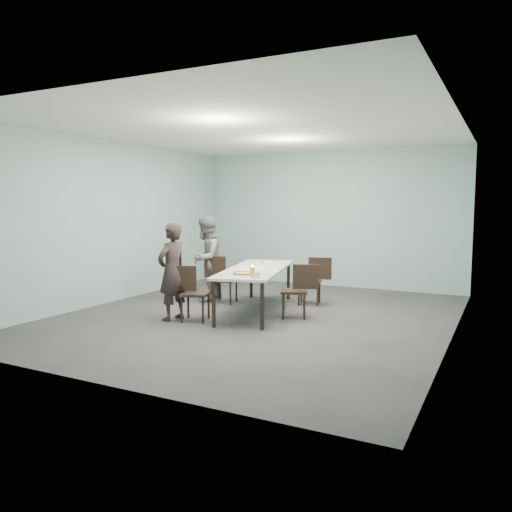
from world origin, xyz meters
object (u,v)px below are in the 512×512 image
at_px(chair_near_right, 299,287).
at_px(diner_near, 172,271).
at_px(pizza, 243,274).
at_px(tealight, 252,267).
at_px(chair_near_left, 190,289).
at_px(diner_far, 206,259).
at_px(side_plate, 251,273).
at_px(table, 256,271).
at_px(chair_far_left, 221,276).
at_px(amber_tumbler, 263,262).
at_px(chair_far_right, 314,277).
at_px(water_tumbler, 257,275).
at_px(beer_glass, 252,273).

height_order(chair_near_right, diner_near, diner_near).
distance_m(pizza, tealight, 0.78).
height_order(chair_near_left, pizza, chair_near_left).
xyz_separation_m(chair_near_left, diner_far, (-0.67, 1.51, 0.30)).
xyz_separation_m(diner_far, tealight, (1.25, -0.50, -0.03)).
relative_size(diner_near, side_plate, 8.63).
relative_size(table, diner_near, 1.76).
height_order(chair_far_left, amber_tumbler, chair_far_left).
bearing_deg(chair_near_left, table, 42.20).
relative_size(chair_near_left, diner_near, 0.56).
bearing_deg(diner_far, amber_tumbler, 91.23).
xyz_separation_m(chair_far_left, chair_far_right, (1.61, 0.63, 0.00)).
height_order(pizza, amber_tumbler, amber_tumbler).
bearing_deg(chair_far_left, pizza, -57.08).
relative_size(side_plate, water_tumbler, 2.00).
height_order(chair_near_right, water_tumbler, chair_near_right).
xyz_separation_m(chair_far_left, side_plate, (1.16, -0.99, 0.25)).
distance_m(chair_near_right, side_plate, 0.83).
bearing_deg(diner_near, water_tumbler, 102.62).
xyz_separation_m(chair_far_left, water_tumbler, (1.49, -1.43, 0.29)).
distance_m(chair_near_left, chair_far_left, 1.48).
distance_m(chair_far_right, amber_tumbler, 0.98).
distance_m(chair_far_right, beer_glass, 2.06).
bearing_deg(chair_near_left, side_plate, 11.23).
xyz_separation_m(chair_near_left, beer_glass, (1.07, 0.06, 0.32)).
height_order(beer_glass, amber_tumbler, beer_glass).
height_order(diner_near, water_tumbler, diner_near).
height_order(table, water_tumbler, water_tumbler).
bearing_deg(side_plate, diner_near, -153.74).
relative_size(diner_near, tealight, 27.75).
bearing_deg(chair_near_right, diner_near, 9.22).
bearing_deg(amber_tumbler, tealight, -78.90).
height_order(beer_glass, water_tumbler, beer_glass).
bearing_deg(beer_glass, pizza, 142.27).
bearing_deg(table, tealight, -127.35).
xyz_separation_m(pizza, side_plate, (0.04, 0.20, -0.01)).
height_order(chair_near_right, beer_glass, beer_glass).
height_order(water_tumbler, amber_tumbler, water_tumbler).
height_order(chair_far_right, tealight, chair_far_right).
distance_m(diner_near, water_tumbler, 1.46).
xyz_separation_m(chair_near_left, diner_near, (-0.28, -0.09, 0.28)).
height_order(diner_far, side_plate, diner_far).
distance_m(chair_near_right, diner_near, 2.05).
height_order(diner_near, diner_far, diner_far).
relative_size(chair_near_left, chair_far_right, 1.00).
distance_m(diner_near, pizza, 1.14).
bearing_deg(chair_near_right, diner_far, -36.62).
height_order(table, chair_near_left, chair_near_left).
bearing_deg(tealight, diner_near, -127.99).
distance_m(chair_near_left, diner_near, 0.40).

